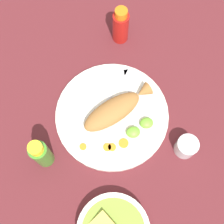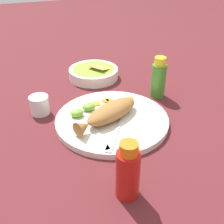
# 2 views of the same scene
# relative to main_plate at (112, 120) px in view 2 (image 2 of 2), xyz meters

# --- Properties ---
(ground_plane) EXTENTS (4.00, 4.00, 0.00)m
(ground_plane) POSITION_rel_main_plate_xyz_m (0.00, 0.00, -0.01)
(ground_plane) COLOR #561E23
(main_plate) EXTENTS (0.34, 0.34, 0.02)m
(main_plate) POSITION_rel_main_plate_xyz_m (0.00, 0.00, 0.00)
(main_plate) COLOR silver
(main_plate) RESTS_ON ground_plane
(fried_fish) EXTENTS (0.23, 0.15, 0.05)m
(fried_fish) POSITION_rel_main_plate_xyz_m (-0.01, -0.01, 0.03)
(fried_fish) COLOR #996633
(fried_fish) RESTS_ON main_plate
(fork_near) EXTENTS (0.12, 0.16, 0.00)m
(fork_near) POSITION_rel_main_plate_xyz_m (-0.02, -0.09, 0.01)
(fork_near) COLOR silver
(fork_near) RESTS_ON main_plate
(fork_far) EXTENTS (0.02, 0.19, 0.00)m
(fork_far) POSITION_rel_main_plate_xyz_m (-0.07, -0.06, 0.01)
(fork_far) COLOR silver
(fork_far) RESTS_ON main_plate
(carrot_slice_near) EXTENTS (0.02, 0.02, 0.00)m
(carrot_slice_near) POSITION_rel_main_plate_xyz_m (0.10, 0.09, 0.01)
(carrot_slice_near) COLOR orange
(carrot_slice_near) RESTS_ON main_plate
(carrot_slice_mid) EXTENTS (0.02, 0.02, 0.00)m
(carrot_slice_mid) POSITION_rel_main_plate_xyz_m (0.03, 0.10, 0.01)
(carrot_slice_mid) COLOR orange
(carrot_slice_mid) RESTS_ON main_plate
(carrot_slice_far) EXTENTS (0.02, 0.02, 0.00)m
(carrot_slice_far) POSITION_rel_main_plate_xyz_m (0.01, 0.10, 0.01)
(carrot_slice_far) COLOR orange
(carrot_slice_far) RESTS_ON main_plate
(carrot_slice_extra) EXTENTS (0.03, 0.03, 0.00)m
(carrot_slice_extra) POSITION_rel_main_plate_xyz_m (-0.02, 0.09, 0.01)
(carrot_slice_extra) COLOR orange
(carrot_slice_extra) RESTS_ON main_plate
(lime_wedge_main) EXTENTS (0.04, 0.04, 0.02)m
(lime_wedge_main) POSITION_rel_main_plate_xyz_m (-0.05, 0.07, 0.02)
(lime_wedge_main) COLOR #6BB233
(lime_wedge_main) RESTS_ON main_plate
(lime_wedge_side) EXTENTS (0.04, 0.03, 0.02)m
(lime_wedge_side) POSITION_rel_main_plate_xyz_m (-0.10, 0.05, 0.02)
(lime_wedge_side) COLOR #6BB233
(lime_wedge_side) RESTS_ON main_plate
(hot_sauce_bottle_red) EXTENTS (0.05, 0.05, 0.14)m
(hot_sauce_bottle_red) POSITION_rel_main_plate_xyz_m (-0.07, -0.28, 0.06)
(hot_sauce_bottle_red) COLOR #B21914
(hot_sauce_bottle_red) RESTS_ON ground_plane
(hot_sauce_bottle_green) EXTENTS (0.05, 0.05, 0.15)m
(hot_sauce_bottle_green) POSITION_rel_main_plate_xyz_m (0.21, 0.10, 0.06)
(hot_sauce_bottle_green) COLOR #3D8428
(hot_sauce_bottle_green) RESTS_ON ground_plane
(salt_cup) EXTENTS (0.06, 0.06, 0.06)m
(salt_cup) POSITION_rel_main_plate_xyz_m (-0.20, 0.13, 0.02)
(salt_cup) COLOR silver
(salt_cup) RESTS_ON ground_plane
(guacamole_bowl) EXTENTS (0.20, 0.20, 0.05)m
(guacamole_bowl) POSITION_rel_main_plate_xyz_m (0.04, 0.33, 0.01)
(guacamole_bowl) COLOR white
(guacamole_bowl) RESTS_ON ground_plane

